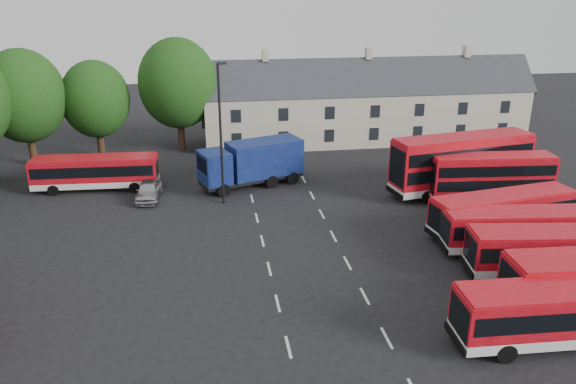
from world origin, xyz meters
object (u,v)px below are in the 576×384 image
(bus_dd_south, at_px, (491,176))
(bus_row_a, at_px, (569,310))
(silver_car, at_px, (149,190))
(lamppost, at_px, (221,131))
(box_truck, at_px, (253,162))

(bus_dd_south, bearing_deg, bus_row_a, -101.74)
(silver_car, bearing_deg, lamppost, -12.57)
(bus_row_a, distance_m, silver_car, 31.62)
(bus_row_a, relative_size, box_truck, 1.20)
(bus_row_a, xyz_separation_m, box_truck, (-13.12, 24.73, 0.30))
(bus_row_a, xyz_separation_m, silver_car, (-21.82, 22.85, -1.12))
(bus_dd_south, xyz_separation_m, lamppost, (-21.04, 2.99, 3.68))
(bus_row_a, relative_size, silver_car, 2.51)
(bus_dd_south, distance_m, silver_car, 27.51)
(bus_dd_south, height_order, lamppost, lamppost)
(bus_row_a, height_order, silver_car, bus_row_a)
(box_truck, bearing_deg, bus_row_a, -81.60)
(box_truck, distance_m, lamppost, 5.92)
(bus_row_a, distance_m, bus_dd_south, 18.80)
(bus_dd_south, bearing_deg, silver_car, 174.34)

